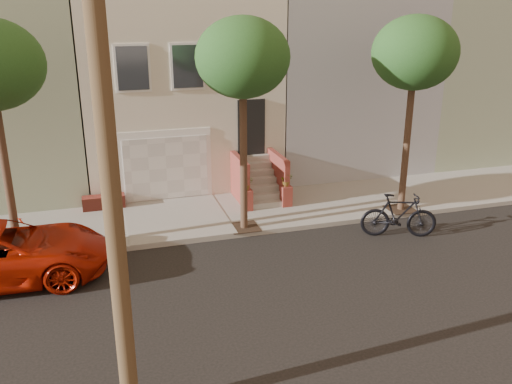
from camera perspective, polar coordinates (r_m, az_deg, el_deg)
name	(u,v)px	position (r m, az deg, el deg)	size (l,w,h in m)	color
ground	(248,298)	(13.34, -0.89, -11.06)	(90.00, 90.00, 0.00)	black
sidewalk	(203,216)	(18.01, -5.57, -2.58)	(40.00, 3.70, 0.15)	gray
house_row	(172,84)	(22.71, -8.86, 11.15)	(33.10, 11.70, 7.00)	beige
tree_mid	(243,59)	(15.62, -1.40, 13.79)	(2.70, 2.57, 6.30)	#2D2116
tree_right	(415,54)	(17.88, 16.36, 13.73)	(2.70, 2.57, 6.30)	#2D2116
motorcycle	(399,215)	(16.92, 14.78, -2.39)	(0.64, 2.27, 1.37)	black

